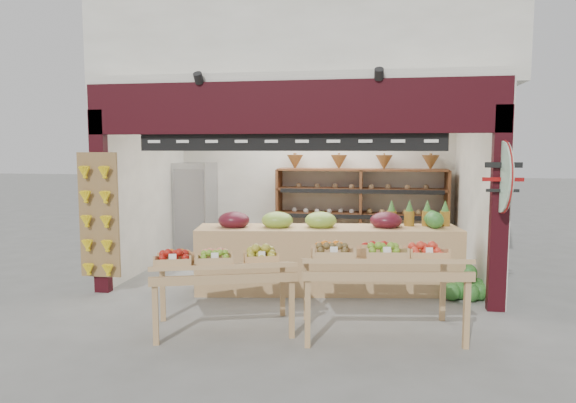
# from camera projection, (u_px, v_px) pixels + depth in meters

# --- Properties ---
(ground) EXTENTS (60.00, 60.00, 0.00)m
(ground) POSITION_uv_depth(u_px,v_px,m) (298.00, 281.00, 8.16)
(ground) COLOR slate
(ground) RESTS_ON ground
(shop_structure) EXTENTS (6.36, 5.12, 5.40)m
(shop_structure) POSITION_uv_depth(u_px,v_px,m) (311.00, 48.00, 9.34)
(shop_structure) COLOR white
(shop_structure) RESTS_ON ground
(banana_board) EXTENTS (0.60, 0.15, 1.80)m
(banana_board) POSITION_uv_depth(u_px,v_px,m) (98.00, 218.00, 7.33)
(banana_board) COLOR olive
(banana_board) RESTS_ON ground
(gift_sign) EXTENTS (0.04, 0.93, 0.92)m
(gift_sign) POSITION_uv_depth(u_px,v_px,m) (503.00, 177.00, 6.42)
(gift_sign) COLOR #BAEACB
(gift_sign) RESTS_ON ground
(back_shelving) EXTENTS (3.23, 0.53, 1.98)m
(back_shelving) POSITION_uv_depth(u_px,v_px,m) (361.00, 197.00, 9.79)
(back_shelving) COLOR brown
(back_shelving) RESTS_ON ground
(refrigerator) EXTENTS (0.73, 0.73, 1.82)m
(refrigerator) POSITION_uv_depth(u_px,v_px,m) (195.00, 208.00, 10.26)
(refrigerator) COLOR #AEAFB5
(refrigerator) RESTS_ON ground
(cardboard_stack) EXTENTS (1.01, 0.74, 0.68)m
(cardboard_stack) POSITION_uv_depth(u_px,v_px,m) (246.00, 258.00, 8.71)
(cardboard_stack) COLOR beige
(cardboard_stack) RESTS_ON ground
(mid_counter) EXTENTS (3.89, 1.29, 1.18)m
(mid_counter) POSITION_uv_depth(u_px,v_px,m) (327.00, 256.00, 7.55)
(mid_counter) COLOR tan
(mid_counter) RESTS_ON ground
(display_table_left) EXTENTS (1.79, 1.32, 1.02)m
(display_table_left) POSITION_uv_depth(u_px,v_px,m) (214.00, 263.00, 5.94)
(display_table_left) COLOR tan
(display_table_left) RESTS_ON ground
(display_table_right) EXTENTS (1.91, 1.24, 1.12)m
(display_table_right) POSITION_uv_depth(u_px,v_px,m) (374.00, 257.00, 5.82)
(display_table_right) COLOR tan
(display_table_right) RESTS_ON ground
(watermelon_pile) EXTENTS (0.68, 0.63, 0.48)m
(watermelon_pile) POSITION_uv_depth(u_px,v_px,m) (465.00, 286.00, 7.25)
(watermelon_pile) COLOR #1A4F1A
(watermelon_pile) RESTS_ON ground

